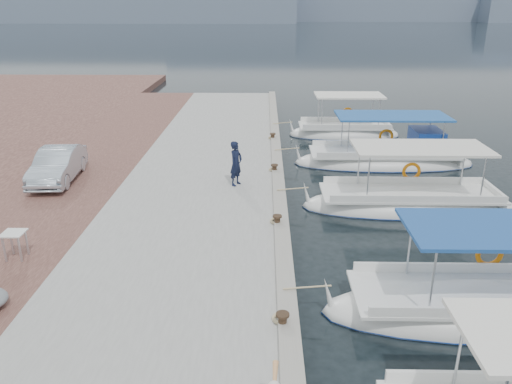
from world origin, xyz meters
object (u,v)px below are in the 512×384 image
fishing_caique_c (409,205)px  parked_car (58,165)px  fishing_caique_b (490,311)px  fishing_caique_d (386,161)px  fishing_caique_e (344,134)px  fisherman (236,163)px

fishing_caique_c → parked_car: size_ratio=2.04×
fishing_caique_b → parked_car: (-12.89, 7.70, 0.98)m
fishing_caique_b → fishing_caique_d: 11.48m
fishing_caique_e → fishing_caique_d: bearing=-77.8°
fishing_caique_c → fishing_caique_d: same height
fishing_caique_d → fishing_caique_c: bearing=-93.8°
fisherman → parked_car: size_ratio=0.44×
parked_car → fishing_caique_c: bearing=-10.3°
fishing_caique_e → fisherman: fishing_caique_e is taller
fishing_caique_d → fisherman: bearing=-147.3°
fishing_caique_d → fisherman: size_ratio=4.86×
fishing_caique_b → fishing_caique_c: same height
fishing_caique_d → fisherman: fishing_caique_d is taller
fishing_caique_b → fishing_caique_d: (0.19, 11.47, 0.06)m
fishing_caique_d → parked_car: fishing_caique_d is taller
fishing_caique_c → parked_car: (-12.75, 1.29, 0.98)m
fishing_caique_b → fishing_caique_e: size_ratio=1.31×
fishing_caique_c → fishing_caique_e: size_ratio=1.26×
fishing_caique_c → fishing_caique_e: same height
fishing_caique_d → fishing_caique_e: bearing=102.2°
fishing_caique_c → parked_car: 12.85m
fishing_caique_c → fisherman: fishing_caique_c is taller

